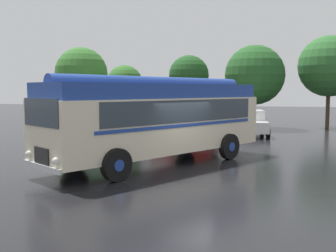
{
  "coord_description": "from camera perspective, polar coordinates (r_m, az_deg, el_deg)",
  "views": [
    {
      "loc": [
        3.01,
        -14.44,
        2.96
      ],
      "look_at": [
        -0.99,
        2.17,
        1.4
      ],
      "focal_mm": 42.0,
      "sensor_mm": 36.0,
      "label": 1
    }
  ],
  "objects": [
    {
      "name": "tree_far_right",
      "position": [
        33.21,
        22.35,
        8.03
      ],
      "size": [
        4.73,
        4.73,
        7.19
      ],
      "color": "#4C3823",
      "rests_on": "ground"
    },
    {
      "name": "car_far_right",
      "position": [
        26.23,
        11.99,
        0.48
      ],
      "size": [
        2.4,
        4.4,
        1.66
      ],
      "color": "silver",
      "rests_on": "ground"
    },
    {
      "name": "tree_left_of_centre",
      "position": [
        33.36,
        -6.32,
        6.21
      ],
      "size": [
        3.01,
        3.01,
        5.07
      ],
      "color": "#4C3823",
      "rests_on": "ground"
    },
    {
      "name": "vintage_bus",
      "position": [
        15.65,
        -1.32,
        1.32
      ],
      "size": [
        7.45,
        9.84,
        3.49
      ],
      "color": "beige",
      "rests_on": "ground"
    },
    {
      "name": "car_mid_left",
      "position": [
        26.05,
        -0.26,
        0.56
      ],
      "size": [
        2.1,
        4.27,
        1.66
      ],
      "color": "maroon",
      "rests_on": "ground"
    },
    {
      "name": "box_van",
      "position": [
        29.05,
        -11.35,
        1.96
      ],
      "size": [
        2.62,
        5.88,
        2.5
      ],
      "color": "silver",
      "rests_on": "ground"
    },
    {
      "name": "car_mid_right",
      "position": [
        25.59,
        5.25,
        0.46
      ],
      "size": [
        2.28,
        4.35,
        1.66
      ],
      "color": "maroon",
      "rests_on": "ground"
    },
    {
      "name": "tree_centre",
      "position": [
        32.63,
        2.85,
        7.31
      ],
      "size": [
        3.29,
        3.29,
        5.83
      ],
      "color": "#4C3823",
      "rests_on": "ground"
    },
    {
      "name": "car_near_left",
      "position": [
        26.68,
        -6.5,
        0.64
      ],
      "size": [
        2.36,
        4.38,
        1.66
      ],
      "color": "navy",
      "rests_on": "ground"
    },
    {
      "name": "tree_far_left",
      "position": [
        35.69,
        -12.35,
        7.6
      ],
      "size": [
        4.6,
        4.6,
        6.72
      ],
      "color": "#4C3823",
      "rests_on": "ground"
    },
    {
      "name": "tree_right_of_centre",
      "position": [
        31.26,
        12.55,
        7.28
      ],
      "size": [
        4.59,
        4.59,
        6.43
      ],
      "color": "#4C3823",
      "rests_on": "ground"
    },
    {
      "name": "ground_plane",
      "position": [
        15.04,
        1.76,
        -6.13
      ],
      "size": [
        120.0,
        120.0,
        0.0
      ],
      "primitive_type": "plane",
      "color": "black"
    }
  ]
}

